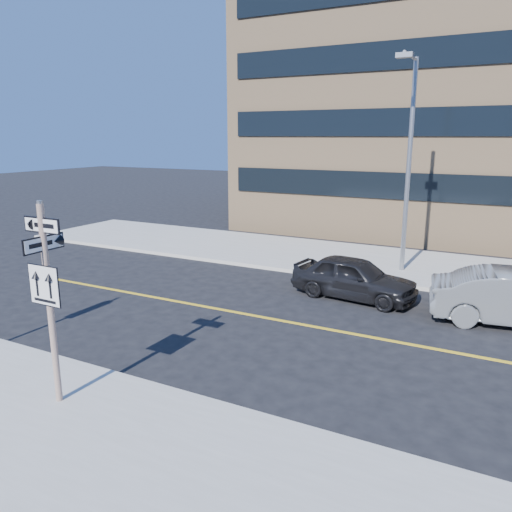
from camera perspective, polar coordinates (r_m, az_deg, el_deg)
The scene contains 5 objects.
ground at distance 12.88m, azimuth -12.95°, elevation -11.43°, with size 120.00×120.00×0.00m, color black.
sign_pole at distance 10.39m, azimuth -22.67°, elevation -3.89°, with size 0.92×0.92×4.06m.
parked_car_a at distance 17.14m, azimuth 11.13°, elevation -2.44°, with size 4.21×1.69×1.43m, color black.
streetlight_a at distance 19.88m, azimuth 17.03°, elevation 11.23°, with size 0.55×2.25×8.00m.
building_brick at distance 34.43m, azimuth 18.90°, elevation 18.94°, with size 18.00×18.00×18.00m, color tan.
Camera 1 is at (7.78, -8.75, 5.37)m, focal length 35.00 mm.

